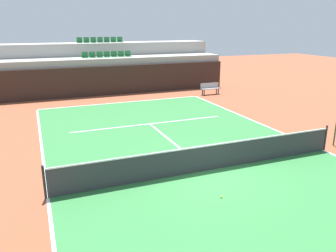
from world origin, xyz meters
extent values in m
plane|color=brown|center=(0.00, 0.00, 0.00)|extent=(80.00, 80.00, 0.00)
cube|color=#2D7238|center=(0.00, 0.00, 0.01)|extent=(11.00, 24.00, 0.01)
cube|color=white|center=(0.00, 11.95, 0.01)|extent=(11.00, 0.10, 0.00)
cube|color=white|center=(-5.45, 0.00, 0.01)|extent=(0.10, 24.00, 0.00)
cube|color=white|center=(5.45, 0.00, 0.01)|extent=(0.10, 24.00, 0.00)
cube|color=white|center=(0.00, 6.40, 0.01)|extent=(8.26, 0.10, 0.00)
cube|color=white|center=(0.00, 3.20, 0.01)|extent=(0.10, 6.40, 0.00)
cube|color=black|center=(0.00, 14.91, 1.07)|extent=(18.21, 0.30, 2.13)
cube|color=#9E9E99|center=(0.00, 16.26, 1.32)|extent=(18.21, 2.40, 2.65)
cube|color=#9E9E99|center=(0.00, 18.66, 1.82)|extent=(18.21, 2.40, 3.63)
cube|color=#1E6633|center=(-1.67, 16.26, 2.67)|extent=(0.44, 0.44, 0.04)
cube|color=#1E6633|center=(-1.67, 16.46, 2.89)|extent=(0.44, 0.04, 0.40)
cube|color=#1E6633|center=(-1.11, 16.26, 2.67)|extent=(0.44, 0.44, 0.04)
cube|color=#1E6633|center=(-1.11, 16.46, 2.89)|extent=(0.44, 0.04, 0.40)
cube|color=#1E6633|center=(-0.56, 16.26, 2.67)|extent=(0.44, 0.44, 0.04)
cube|color=#1E6633|center=(-0.56, 16.46, 2.89)|extent=(0.44, 0.04, 0.40)
cube|color=#1E6633|center=(0.00, 16.26, 2.67)|extent=(0.44, 0.44, 0.04)
cube|color=#1E6633|center=(0.00, 16.46, 2.89)|extent=(0.44, 0.04, 0.40)
cube|color=#1E6633|center=(0.56, 16.26, 2.67)|extent=(0.44, 0.44, 0.04)
cube|color=#1E6633|center=(0.56, 16.46, 2.89)|extent=(0.44, 0.04, 0.40)
cube|color=#1E6633|center=(1.11, 16.26, 2.67)|extent=(0.44, 0.44, 0.04)
cube|color=#1E6633|center=(1.11, 16.46, 2.89)|extent=(0.44, 0.04, 0.40)
cube|color=#1E6633|center=(1.67, 16.26, 2.67)|extent=(0.44, 0.44, 0.04)
cube|color=#1E6633|center=(1.67, 16.46, 2.89)|extent=(0.44, 0.04, 0.40)
cube|color=#1E6633|center=(-1.67, 18.66, 3.65)|extent=(0.44, 0.44, 0.04)
cube|color=#1E6633|center=(-1.67, 18.86, 3.87)|extent=(0.44, 0.04, 0.40)
cube|color=#1E6633|center=(-1.11, 18.66, 3.65)|extent=(0.44, 0.44, 0.04)
cube|color=#1E6633|center=(-1.11, 18.86, 3.87)|extent=(0.44, 0.04, 0.40)
cube|color=#1E6633|center=(-0.56, 18.66, 3.65)|extent=(0.44, 0.44, 0.04)
cube|color=#1E6633|center=(-0.56, 18.86, 3.87)|extent=(0.44, 0.04, 0.40)
cube|color=#1E6633|center=(0.00, 18.66, 3.65)|extent=(0.44, 0.44, 0.04)
cube|color=#1E6633|center=(0.00, 18.86, 3.87)|extent=(0.44, 0.04, 0.40)
cube|color=#1E6633|center=(0.56, 18.66, 3.65)|extent=(0.44, 0.44, 0.04)
cube|color=#1E6633|center=(0.56, 18.86, 3.87)|extent=(0.44, 0.04, 0.40)
cube|color=#1E6633|center=(1.11, 18.66, 3.65)|extent=(0.44, 0.44, 0.04)
cube|color=#1E6633|center=(1.11, 18.86, 3.87)|extent=(0.44, 0.04, 0.40)
cube|color=#1E6633|center=(1.67, 18.66, 3.65)|extent=(0.44, 0.44, 0.04)
cube|color=#1E6633|center=(1.67, 18.86, 3.87)|extent=(0.44, 0.04, 0.40)
cylinder|color=black|center=(-5.50, 0.00, 0.55)|extent=(0.08, 0.08, 1.07)
cylinder|color=black|center=(5.50, 0.00, 0.55)|extent=(0.08, 0.08, 1.07)
cube|color=#333338|center=(0.00, 0.00, 0.47)|extent=(10.90, 0.02, 0.92)
cube|color=white|center=(0.00, 0.00, 0.96)|extent=(10.90, 0.04, 0.05)
cylinder|color=#334C2D|center=(6.35, 0.30, 0.78)|extent=(0.06, 0.06, 1.55)
cube|color=#99999E|center=(6.81, 12.19, 0.45)|extent=(1.50, 0.40, 0.05)
cube|color=#99999E|center=(6.81, 12.37, 0.67)|extent=(1.50, 0.04, 0.36)
cube|color=#2D2D33|center=(6.21, 12.05, 0.21)|extent=(0.06, 0.06, 0.42)
cube|color=#2D2D33|center=(7.41, 12.05, 0.21)|extent=(0.06, 0.06, 0.42)
cube|color=#2D2D33|center=(6.21, 12.33, 0.21)|extent=(0.06, 0.06, 0.42)
cube|color=#2D2D33|center=(7.41, 12.33, 0.21)|extent=(0.06, 0.06, 0.42)
sphere|color=#CCE033|center=(-0.57, -1.95, 0.04)|extent=(0.07, 0.07, 0.07)
camera|label=1|loc=(-5.48, -9.84, 5.03)|focal=36.08mm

